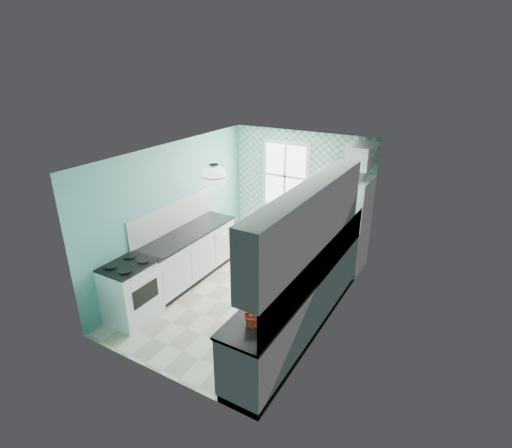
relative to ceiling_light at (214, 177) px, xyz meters
The scene contains 26 objects.
floor 2.47m from the ceiling_light, 90.00° to the left, with size 3.00×4.40×0.02m, color silver.
ceiling 0.82m from the ceiling_light, 90.00° to the left, with size 3.00×4.40×0.02m, color white.
wall_back 3.20m from the ceiling_light, 90.00° to the left, with size 3.00×0.02×2.50m, color #56A39B.
wall_front 1.77m from the ceiling_light, 90.00° to the right, with size 3.00×0.02×2.50m, color #56A39B.
wall_left 2.02m from the ceiling_light, 152.09° to the left, with size 0.02×4.40×2.50m, color #56A39B.
wall_right 2.02m from the ceiling_light, 27.91° to the left, with size 0.02×4.40×2.50m, color #56A39B.
accent_wall 3.17m from the ceiling_light, 90.00° to the left, with size 3.00×0.01×2.50m, color #52C3A0.
window 3.08m from the ceiling_light, 96.74° to the left, with size 1.04×0.05×1.44m.
backsplash_right 1.91m from the ceiling_light, 15.05° to the left, with size 0.02×3.60×0.51m, color white.
backsplash_left 2.00m from the ceiling_light, 154.02° to the left, with size 0.02×2.15×0.51m, color white.
upper_cabinets_right 1.41m from the ceiling_light, ahead, with size 0.33×3.20×0.90m, color white.
upper_cabinet_fridge 2.93m from the ceiling_light, 63.70° to the left, with size 0.40×0.74×0.40m, color white.
ceiling_light is the anchor object (origin of this frame).
base_cabinets_right 2.26m from the ceiling_light, 18.43° to the left, with size 0.60×3.60×0.90m, color white.
countertop_right 1.88m from the ceiling_light, 18.65° to the left, with size 0.63×3.60×0.04m, color black.
base_cabinets_left 2.34m from the ceiling_light, 148.86° to the left, with size 0.60×2.15×0.90m, color white.
countertop_left 1.97m from the ceiling_light, 148.54° to the left, with size 0.63×2.15×0.04m, color black.
fridge 3.16m from the ceiling_light, 66.89° to the left, with size 0.79×0.78×1.82m.
stove 2.29m from the ceiling_light, 151.07° to the right, with size 0.62×0.78×0.93m.
sink 2.20m from the ceiling_light, 45.03° to the left, with size 0.43×0.36×0.53m.
rug 2.84m from the ceiling_light, 89.25° to the left, with size 0.76×1.08×0.02m, color #6E030A.
dish_towel 2.58m from the ceiling_light, 60.45° to the left, with size 0.02×0.25×0.38m, color #5BA68D.
fruit_bowl 2.02m from the ceiling_light, 37.17° to the right, with size 0.26×0.26×0.06m, color white.
potted_plant 1.95m from the ceiling_light, 39.10° to the right, with size 0.34×0.29×0.38m, color red.
soap_bottle 2.47m from the ceiling_light, 53.47° to the left, with size 0.08×0.08×0.17m, color #93AABC.
microwave 2.85m from the ceiling_light, 66.89° to the left, with size 0.56×0.38×0.31m, color white.
Camera 1 is at (3.14, -5.08, 3.86)m, focal length 28.00 mm.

